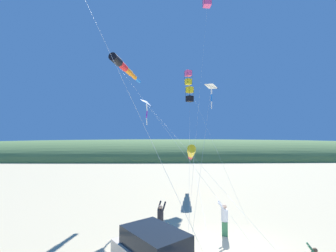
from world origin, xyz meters
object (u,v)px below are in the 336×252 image
(kite_windsock_purple_drifting, at_px, (124,67))
(kite_delta_magenta_far_left, at_px, (147,104))
(kite_delta_long_streamer_left, at_px, (212,87))
(kite_windsock_white_trailing, at_px, (191,153))
(kite_box_red_high_left, at_px, (188,78))
(person_bystander_far, at_px, (224,217))
(person_child_grey_jacket, at_px, (160,217))
(kite_box_long_streamer_right, at_px, (190,94))

(kite_windsock_purple_drifting, relative_size, kite_delta_magenta_far_left, 1.32)
(kite_delta_long_streamer_left, distance_m, kite_windsock_white_trailing, 10.05)
(kite_delta_magenta_far_left, relative_size, kite_box_red_high_left, 0.77)
(person_bystander_far, bearing_deg, kite_box_red_high_left, -177.81)
(kite_windsock_white_trailing, bearing_deg, kite_delta_long_streamer_left, 1.10)
(kite_delta_magenta_far_left, bearing_deg, kite_windsock_white_trailing, 137.96)
(kite_windsock_white_trailing, bearing_deg, person_bystander_far, 3.56)
(person_child_grey_jacket, height_order, kite_delta_long_streamer_left, kite_delta_long_streamer_left)
(kite_box_red_high_left, relative_size, kite_windsock_white_trailing, 0.74)
(person_bystander_far, bearing_deg, kite_delta_long_streamer_left, -152.65)
(kite_windsock_purple_drifting, bearing_deg, kite_box_long_streamer_right, 127.08)
(kite_delta_magenta_far_left, bearing_deg, kite_box_red_high_left, 151.24)
(kite_delta_long_streamer_left, bearing_deg, kite_box_long_streamer_right, -179.34)
(kite_delta_long_streamer_left, xyz_separation_m, kite_box_red_high_left, (-12.10, -0.06, 3.97))
(person_bystander_far, distance_m, kite_delta_magenta_far_left, 10.08)
(kite_box_red_high_left, bearing_deg, person_bystander_far, 2.19)
(kite_box_long_streamer_right, bearing_deg, person_bystander_far, 2.85)
(person_bystander_far, bearing_deg, kite_windsock_purple_drifting, -134.11)
(kite_windsock_purple_drifting, bearing_deg, kite_delta_magenta_far_left, 60.50)
(kite_windsock_purple_drifting, distance_m, kite_delta_magenta_far_left, 4.10)
(person_child_grey_jacket, bearing_deg, kite_box_red_high_left, 166.58)
(kite_delta_magenta_far_left, distance_m, kite_box_long_streamer_right, 7.41)
(person_bystander_far, bearing_deg, kite_delta_magenta_far_left, -138.99)
(person_bystander_far, relative_size, kite_box_red_high_left, 0.14)
(kite_delta_long_streamer_left, relative_size, kite_delta_magenta_far_left, 0.85)
(kite_delta_long_streamer_left, xyz_separation_m, kite_windsock_white_trailing, (-9.00, -0.17, -4.48))
(person_bystander_far, xyz_separation_m, kite_windsock_purple_drifting, (-6.54, -6.75, 10.48))
(kite_windsock_white_trailing, bearing_deg, kite_box_red_high_left, 177.82)
(kite_delta_magenta_far_left, distance_m, kite_box_red_high_left, 9.65)
(kite_delta_long_streamer_left, bearing_deg, person_bystander_far, 27.35)
(kite_windsock_purple_drifting, distance_m, kite_delta_long_streamer_left, 9.02)
(kite_windsock_purple_drifting, bearing_deg, kite_windsock_white_trailing, 118.34)
(kite_windsock_white_trailing, bearing_deg, kite_delta_magenta_far_left, -42.04)
(kite_windsock_purple_drifting, distance_m, kite_box_red_high_left, 9.00)
(person_child_grey_jacket, bearing_deg, kite_delta_long_streamer_left, 100.32)
(kite_box_red_high_left, xyz_separation_m, kite_box_long_streamer_right, (1.73, -0.06, -2.31))
(person_bystander_far, distance_m, kite_box_red_high_left, 17.28)
(person_bystander_far, distance_m, kite_windsock_white_trailing, 10.31)
(kite_delta_long_streamer_left, distance_m, kite_box_red_high_left, 12.73)
(kite_windsock_purple_drifting, relative_size, kite_windsock_white_trailing, 0.75)
(person_bystander_far, xyz_separation_m, kite_windsock_white_trailing, (-9.85, -0.61, 2.98))
(person_child_grey_jacket, distance_m, kite_windsock_purple_drifting, 12.67)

